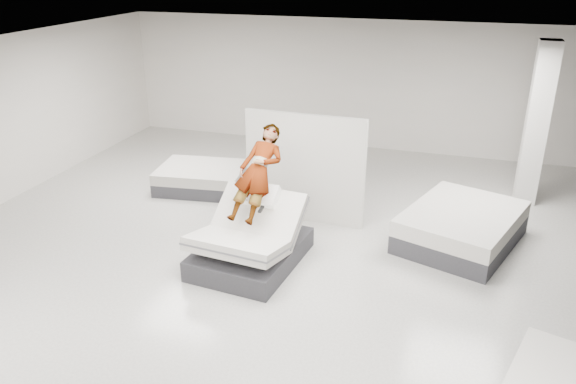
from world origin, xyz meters
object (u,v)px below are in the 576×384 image
(hero_bed, at_px, (250,243))
(flat_bed_left_far, at_px, (202,178))
(person, at_px, (258,187))
(remote, at_px, (261,209))
(flat_bed_right_far, at_px, (461,227))
(divider_panel, at_px, (304,169))
(column, at_px, (536,125))

(hero_bed, xyz_separation_m, flat_bed_left_far, (-2.10, 2.63, -0.12))
(person, relative_size, remote, 12.09)
(flat_bed_right_far, bearing_deg, flat_bed_left_far, 170.63)
(divider_panel, height_order, flat_bed_left_far, divider_panel)
(divider_panel, bearing_deg, column, 30.00)
(remote, xyz_separation_m, flat_bed_right_far, (2.99, 1.80, -0.71))
(flat_bed_left_far, bearing_deg, hero_bed, -51.33)
(person, xyz_separation_m, flat_bed_right_far, (3.18, 1.43, -0.91))
(flat_bed_left_far, relative_size, column, 0.60)
(hero_bed, relative_size, divider_panel, 0.91)
(column, bearing_deg, flat_bed_left_far, -168.38)
(flat_bed_right_far, bearing_deg, remote, -148.94)
(person, distance_m, remote, 0.46)
(hero_bed, bearing_deg, flat_bed_left_far, 128.67)
(divider_panel, relative_size, column, 0.70)
(column, bearing_deg, flat_bed_right_far, -118.00)
(hero_bed, relative_size, column, 0.64)
(hero_bed, xyz_separation_m, remote, (0.22, -0.05, 0.64))
(hero_bed, bearing_deg, person, 84.09)
(flat_bed_right_far, xyz_separation_m, flat_bed_left_far, (-5.31, 0.88, -0.06))
(divider_panel, xyz_separation_m, column, (4.01, 2.14, 0.58))
(flat_bed_left_far, distance_m, column, 6.76)
(divider_panel, bearing_deg, remote, -92.78)
(hero_bed, bearing_deg, flat_bed_right_far, 28.60)
(hero_bed, distance_m, remote, 0.68)
(remote, bearing_deg, flat_bed_left_far, 136.77)
(hero_bed, distance_m, person, 0.91)
(flat_bed_right_far, xyz_separation_m, column, (1.18, 2.21, 1.30))
(hero_bed, distance_m, column, 6.03)
(remote, distance_m, flat_bed_right_far, 3.57)
(flat_bed_right_far, bearing_deg, divider_panel, 178.50)
(person, relative_size, divider_panel, 0.75)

